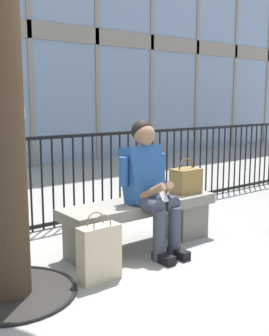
# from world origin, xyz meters

# --- Properties ---
(ground_plane) EXTENTS (60.00, 60.00, 0.00)m
(ground_plane) POSITION_xyz_m (0.00, 0.00, 0.00)
(ground_plane) COLOR gray
(stone_bench) EXTENTS (1.60, 0.44, 0.45)m
(stone_bench) POSITION_xyz_m (0.00, 0.00, 0.27)
(stone_bench) COLOR gray
(stone_bench) RESTS_ON ground
(seated_person_with_phone) EXTENTS (0.52, 0.66, 1.21)m
(seated_person_with_phone) POSITION_xyz_m (-0.01, -0.13, 0.65)
(seated_person_with_phone) COLOR #383D4C
(seated_person_with_phone) RESTS_ON ground
(handbag_on_bench) EXTENTS (0.29, 0.20, 0.36)m
(handbag_on_bench) POSITION_xyz_m (0.58, -0.01, 0.58)
(handbag_on_bench) COLOR olive
(handbag_on_bench) RESTS_ON stone_bench
(shopping_bag) EXTENTS (0.34, 0.14, 0.54)m
(shopping_bag) POSITION_xyz_m (-0.73, -0.39, 0.23)
(shopping_bag) COLOR beige
(shopping_bag) RESTS_ON ground
(bystander_at_railing) EXTENTS (0.55, 0.44, 1.71)m
(bystander_at_railing) POSITION_xyz_m (-0.48, 2.22, 1.00)
(bystander_at_railing) COLOR black
(bystander_at_railing) RESTS_ON ground
(plaza_railing) EXTENTS (7.94, 0.04, 1.02)m
(plaza_railing) POSITION_xyz_m (-0.00, 1.05, 0.51)
(plaza_railing) COLOR black
(plaza_railing) RESTS_ON ground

